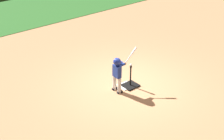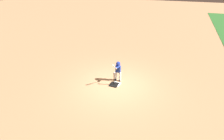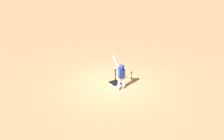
# 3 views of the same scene
# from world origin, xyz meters

# --- Properties ---
(ground_plane) EXTENTS (90.00, 90.00, 0.00)m
(ground_plane) POSITION_xyz_m (0.00, 0.00, 0.00)
(ground_plane) COLOR #AD7F56
(grass_outfield_strip) EXTENTS (56.00, 6.82, 0.02)m
(grass_outfield_strip) POSITION_xyz_m (0.00, 10.11, 0.01)
(grass_outfield_strip) COLOR #286026
(grass_outfield_strip) RESTS_ON ground_plane
(home_plate) EXTENTS (0.47, 0.47, 0.02)m
(home_plate) POSITION_xyz_m (-0.12, 0.00, 0.01)
(home_plate) COLOR white
(home_plate) RESTS_ON ground_plane
(batting_tee) EXTENTS (0.51, 0.46, 0.76)m
(batting_tee) POSITION_xyz_m (-0.00, -0.09, 0.09)
(batting_tee) COLOR black
(batting_tee) RESTS_ON ground_plane
(batter_child) EXTENTS (0.91, 0.38, 1.38)m
(batter_child) POSITION_xyz_m (-0.53, -0.07, 0.78)
(batter_child) COLOR silver
(batter_child) RESTS_ON ground_plane
(baseball) EXTENTS (0.07, 0.07, 0.07)m
(baseball) POSITION_xyz_m (-0.00, -0.09, 0.80)
(baseball) COLOR white
(baseball) RESTS_ON batting_tee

